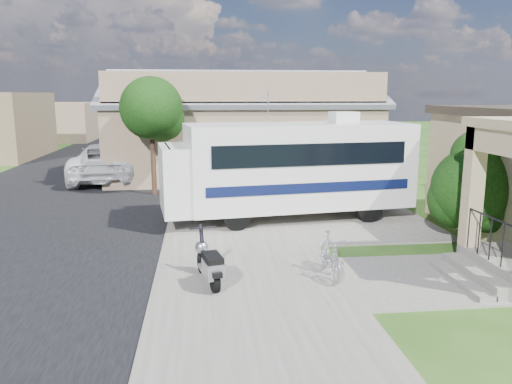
{
  "coord_description": "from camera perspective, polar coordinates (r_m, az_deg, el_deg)",
  "views": [
    {
      "loc": [
        -1.97,
        -10.61,
        3.89
      ],
      "look_at": [
        -0.5,
        2.5,
        1.3
      ],
      "focal_mm": 35.0,
      "sensor_mm": 36.0,
      "label": 1
    }
  ],
  "objects": [
    {
      "name": "bicycle",
      "position": [
        10.88,
        8.5,
        -7.37
      ],
      "size": [
        0.43,
        1.54,
        0.92
      ],
      "primitive_type": "imported",
      "rotation": [
        0.0,
        0.0,
        -0.0
      ],
      "color": "#9E9EA5",
      "rests_on": "ground"
    },
    {
      "name": "motorhome",
      "position": [
        15.57,
        3.82,
        2.97
      ],
      "size": [
        7.94,
        3.39,
        3.94
      ],
      "rotation": [
        0.0,
        0.0,
        0.13
      ],
      "color": "silver",
      "rests_on": "ground"
    },
    {
      "name": "walk_slab",
      "position": [
        11.48,
        19.95,
        -9.25
      ],
      "size": [
        4.0,
        3.0,
        0.05
      ],
      "primitive_type": "cube",
      "color": "#5C5B53",
      "rests_on": "ground"
    },
    {
      "name": "street_slab",
      "position": [
        21.69,
        -21.05,
        0.05
      ],
      "size": [
        9.0,
        80.0,
        0.02
      ],
      "primitive_type": "cube",
      "color": "black",
      "rests_on": "ground"
    },
    {
      "name": "driveway_slab",
      "position": [
        15.97,
        6.35,
        -2.96
      ],
      "size": [
        7.0,
        6.0,
        0.05
      ],
      "primitive_type": "cube",
      "color": "#5C5B53",
      "rests_on": "ground"
    },
    {
      "name": "street_tree_c",
      "position": [
        38.71,
        -9.08,
        9.8
      ],
      "size": [
        2.44,
        2.4,
        4.42
      ],
      "color": "#301F15",
      "rests_on": "ground"
    },
    {
      "name": "ground",
      "position": [
        11.47,
        3.92,
        -8.74
      ],
      "size": [
        120.0,
        120.0,
        0.0
      ],
      "primitive_type": "plane",
      "color": "#1F4111"
    },
    {
      "name": "street_tree_b",
      "position": [
        29.71,
        -9.88,
        9.98
      ],
      "size": [
        2.44,
        2.4,
        4.73
      ],
      "color": "#301F15",
      "rests_on": "ground"
    },
    {
      "name": "distant_bldg_near",
      "position": [
        46.53,
        -22.85,
        7.42
      ],
      "size": [
        8.0,
        7.0,
        3.2
      ],
      "primitive_type": "cube",
      "color": "#7E664F",
      "rests_on": "ground"
    },
    {
      "name": "warehouse",
      "position": [
        24.73,
        -1.82,
        6.69
      ],
      "size": [
        12.5,
        8.4,
        5.04
      ],
      "color": "#7E664F",
      "rests_on": "ground"
    },
    {
      "name": "scooter",
      "position": [
        10.32,
        -5.36,
        -8.18
      ],
      "size": [
        0.71,
        1.65,
        1.09
      ],
      "rotation": [
        0.0,
        0.0,
        0.21
      ],
      "color": "black",
      "rests_on": "ground"
    },
    {
      "name": "van",
      "position": [
        31.32,
        -14.71,
        5.19
      ],
      "size": [
        2.9,
        6.13,
        1.73
      ],
      "primitive_type": "imported",
      "rotation": [
        0.0,
        0.0,
        0.08
      ],
      "color": "silver",
      "rests_on": "ground"
    },
    {
      "name": "garden_hose",
      "position": [
        12.54,
        21.63,
        -7.33
      ],
      "size": [
        0.4,
        0.4,
        0.18
      ],
      "primitive_type": "cylinder",
      "color": "#14671B",
      "rests_on": "ground"
    },
    {
      "name": "sidewalk_slab",
      "position": [
        20.99,
        -3.64,
        0.48
      ],
      "size": [
        4.0,
        80.0,
        0.06
      ],
      "primitive_type": "cube",
      "color": "#5C5B53",
      "rests_on": "ground"
    },
    {
      "name": "shrub",
      "position": [
        14.48,
        23.77,
        0.77
      ],
      "size": [
        2.43,
        2.32,
        2.99
      ],
      "color": "#301F15",
      "rests_on": "ground"
    },
    {
      "name": "street_tree_a",
      "position": [
        19.74,
        -11.56,
        9.02
      ],
      "size": [
        2.44,
        2.4,
        4.58
      ],
      "color": "#301F15",
      "rests_on": "ground"
    },
    {
      "name": "pickup_truck",
      "position": [
        23.91,
        -16.59,
        3.34
      ],
      "size": [
        3.19,
        6.3,
        1.71
      ],
      "primitive_type": "imported",
      "rotation": [
        0.0,
        0.0,
        3.2
      ],
      "color": "silver",
      "rests_on": "ground"
    }
  ]
}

